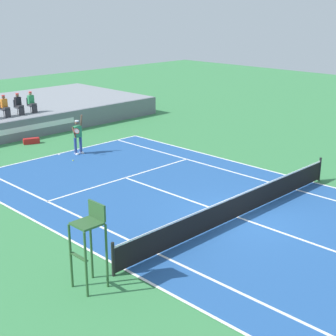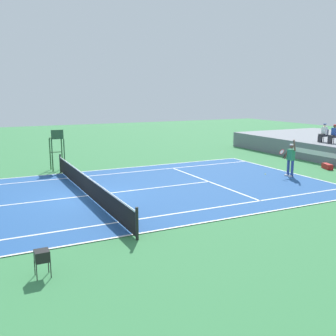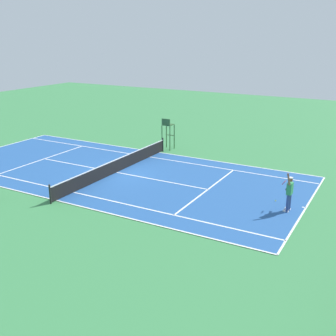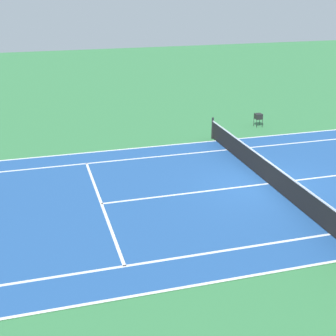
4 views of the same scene
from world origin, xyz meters
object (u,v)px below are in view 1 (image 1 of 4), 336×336
spectator_seated_4 (19,104)px  tennis_ball (73,161)px  equipment_bag (31,141)px  umpire_chair (90,235)px  tennis_player (78,136)px  spectator_seated_3 (5,106)px  spectator_seated_5 (32,102)px

spectator_seated_4 → tennis_ball: size_ratio=18.60×
spectator_seated_4 → tennis_ball: spectator_seated_4 is taller
spectator_seated_4 → equipment_bag: 3.12m
tennis_ball → umpire_chair: (-6.56, -10.27, 1.52)m
tennis_player → umpire_chair: 13.47m
spectator_seated_3 → tennis_ball: size_ratio=18.60×
spectator_seated_3 → spectator_seated_4: size_ratio=1.00×
spectator_seated_5 → umpire_chair: size_ratio=0.52×
spectator_seated_4 → equipment_bag: bearing=-107.6°
tennis_ball → spectator_seated_5: bearing=74.1°
spectator_seated_3 → umpire_chair: 18.58m
tennis_player → equipment_bag: size_ratio=2.18×
spectator_seated_3 → spectator_seated_5: same height
spectator_seated_5 → umpire_chair: 19.30m
spectator_seated_3 → spectator_seated_5: 1.78m
tennis_player → umpire_chair: umpire_chair is taller
spectator_seated_4 → umpire_chair: spectator_seated_4 is taller
spectator_seated_4 → spectator_seated_5: 0.88m
spectator_seated_5 → tennis_ball: (-2.01, -7.03, -1.78)m
umpire_chair → equipment_bag: umpire_chair is taller
spectator_seated_3 → tennis_ball: 7.25m
tennis_player → tennis_ball: 1.63m
spectator_seated_5 → equipment_bag: bearing=-123.7°
tennis_player → equipment_bag: bearing=100.1°
tennis_ball → tennis_player: bearing=42.2°
tennis_ball → equipment_bag: size_ratio=0.07×
tennis_ball → umpire_chair: 12.28m
tennis_ball → equipment_bag: (0.33, 4.51, 0.13)m
spectator_seated_5 → tennis_player: 6.28m
spectator_seated_4 → spectator_seated_3: bearing=180.0°
spectator_seated_4 → spectator_seated_5: size_ratio=1.00×
tennis_ball → umpire_chair: size_ratio=0.03×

